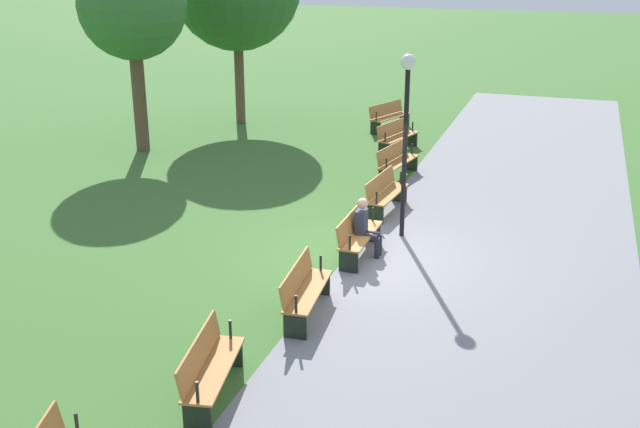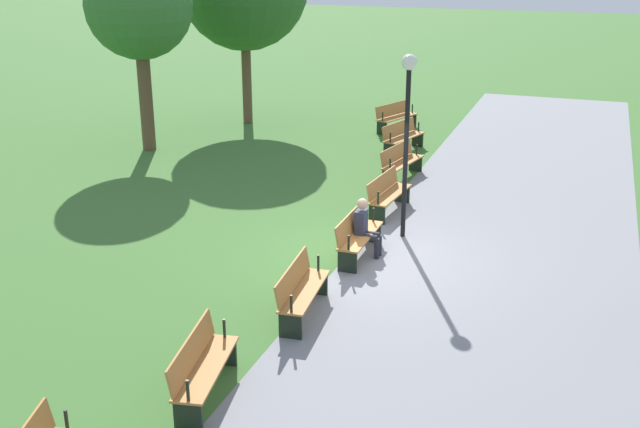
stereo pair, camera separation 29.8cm
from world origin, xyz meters
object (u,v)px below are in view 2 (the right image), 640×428
bench_5 (301,289)px  person_seated (366,226)px  bench_3 (388,193)px  bench_4 (357,234)px  bench_1 (402,136)px  tree_1 (139,6)px  lamp_post (407,112)px  bench_2 (401,161)px  bench_6 (202,365)px  bench_0 (396,116)px

bench_5 → person_seated: 2.87m
bench_3 → bench_4: (2.76, 0.13, 0.00)m
bench_1 → tree_1: 8.52m
tree_1 → lamp_post: tree_1 is taller
bench_3 → bench_1: bearing=-163.9°
bench_2 → bench_4: 5.53m
bench_6 → bench_3: bearing=166.5°
bench_0 → bench_2: same height
bench_3 → person_seated: size_ratio=1.52×
bench_0 → bench_1: size_ratio=0.99×
bench_0 → bench_6: bearing=27.0°
bench_5 → bench_0: bearing=-177.3°
bench_3 → bench_5: bearing=5.4°
lamp_post → tree_1: bearing=-116.1°
bench_0 → bench_5: bearing=29.6°
bench_2 → lamp_post: bearing=25.9°
bench_3 → tree_1: 9.60m
bench_5 → tree_1: size_ratio=0.31×
bench_2 → person_seated: bearing=17.7°
bench_5 → bench_2: bearing=177.3°
bench_2 → bench_0: bearing=-153.1°
bench_0 → tree_1: size_ratio=0.32×
tree_1 → lamp_post: 10.16m
bench_1 → bench_4: size_ratio=1.03×
person_seated → lamp_post: (-1.29, 0.45, 2.07)m
bench_6 → person_seated: person_seated is taller
bench_0 → bench_3: same height
bench_1 → bench_6: bearing=18.9°
bench_3 → person_seated: bearing=11.2°
tree_1 → lamp_post: size_ratio=1.50×
bench_3 → bench_6: size_ratio=0.99×
lamp_post → bench_2: bearing=-164.9°
bench_1 → bench_5: size_ratio=1.01×
person_seated → tree_1: tree_1 is taller
tree_1 → bench_0: bearing=128.2°
bench_6 → lamp_post: lamp_post is taller
bench_1 → person_seated: 8.21m
bench_1 → tree_1: bearing=-55.5°
bench_0 → lamp_post: (9.43, 2.65, 2.23)m
person_seated → bench_4: bearing=-58.5°
person_seated → tree_1: 10.90m
bench_3 → bench_4: 2.77m
lamp_post → bench_1: bearing=-165.5°
bench_5 → tree_1: (-8.56, -8.30, 3.74)m
bench_3 → tree_1: size_ratio=0.31×
bench_4 → person_seated: person_seated is taller
bench_2 → bench_6: (11.01, 0.00, 0.00)m
bench_6 → person_seated: bearing=162.5°
bench_4 → lamp_post: lamp_post is taller
bench_6 → person_seated: 5.63m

